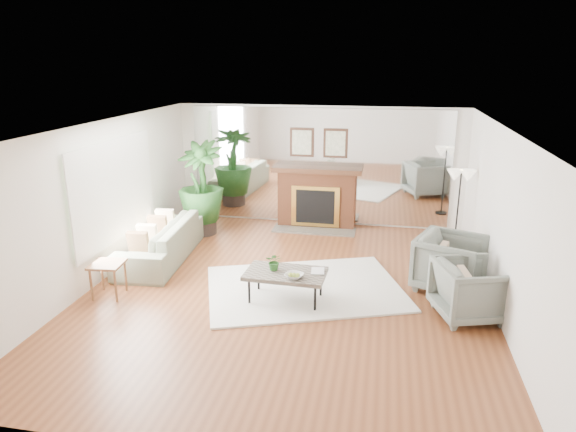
% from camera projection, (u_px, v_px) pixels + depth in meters
% --- Properties ---
extents(ground, '(7.00, 7.00, 0.00)m').
position_uv_depth(ground, '(287.00, 291.00, 7.87)').
color(ground, brown).
rests_on(ground, ground).
extents(wall_left, '(0.02, 7.00, 2.50)m').
position_uv_depth(wall_left, '(100.00, 203.00, 8.04)').
color(wall_left, white).
rests_on(wall_left, ground).
extents(wall_right, '(0.02, 7.00, 2.50)m').
position_uv_depth(wall_right, '(503.00, 225.00, 6.97)').
color(wall_right, white).
rests_on(wall_right, ground).
extents(wall_back, '(6.00, 0.02, 2.50)m').
position_uv_depth(wall_back, '(319.00, 166.00, 10.78)').
color(wall_back, white).
rests_on(wall_back, ground).
extents(mirror_panel, '(5.40, 0.04, 2.40)m').
position_uv_depth(mirror_panel, '(318.00, 166.00, 10.76)').
color(mirror_panel, silver).
rests_on(mirror_panel, wall_back).
extents(window_panel, '(0.04, 2.40, 1.50)m').
position_uv_depth(window_panel, '(114.00, 190.00, 8.38)').
color(window_panel, '#B2E09E').
rests_on(window_panel, wall_left).
extents(fireplace, '(1.85, 0.83, 2.05)m').
position_uv_depth(fireplace, '(317.00, 196.00, 10.74)').
color(fireplace, brown).
rests_on(fireplace, ground).
extents(area_rug, '(3.47, 2.97, 0.03)m').
position_uv_depth(area_rug, '(304.00, 288.00, 7.94)').
color(area_rug, silver).
rests_on(area_rug, ground).
extents(coffee_table, '(1.18, 0.72, 0.46)m').
position_uv_depth(coffee_table, '(286.00, 274.00, 7.42)').
color(coffee_table, '#6B6254').
rests_on(coffee_table, ground).
extents(sofa, '(1.08, 2.39, 0.68)m').
position_uv_depth(sofa, '(160.00, 241.00, 9.03)').
color(sofa, slate).
rests_on(sofa, ground).
extents(armchair_back, '(1.23, 1.21, 0.87)m').
position_uv_depth(armchair_back, '(450.00, 263.00, 7.82)').
color(armchair_back, slate).
rests_on(armchair_back, ground).
extents(armchair_front, '(1.10, 1.08, 0.80)m').
position_uv_depth(armchair_front, '(470.00, 290.00, 6.97)').
color(armchair_front, slate).
rests_on(armchair_front, ground).
extents(side_table, '(0.50, 0.50, 0.53)m').
position_uv_depth(side_table, '(107.00, 268.00, 7.59)').
color(side_table, brown).
rests_on(side_table, ground).
extents(potted_ficus, '(1.04, 1.04, 1.88)m').
position_uv_depth(potted_ficus, '(201.00, 185.00, 10.18)').
color(potted_ficus, black).
rests_on(potted_ficus, ground).
extents(floor_lamp, '(0.50, 0.28, 1.54)m').
position_uv_depth(floor_lamp, '(460.00, 182.00, 9.07)').
color(floor_lamp, black).
rests_on(floor_lamp, ground).
extents(tabletop_plant, '(0.24, 0.21, 0.27)m').
position_uv_depth(tabletop_plant, '(274.00, 262.00, 7.44)').
color(tabletop_plant, '#29551F').
rests_on(tabletop_plant, coffee_table).
extents(fruit_bowl, '(0.32, 0.32, 0.06)m').
position_uv_depth(fruit_bowl, '(294.00, 276.00, 7.20)').
color(fruit_bowl, brown).
rests_on(fruit_bowl, coffee_table).
extents(book, '(0.22, 0.28, 0.02)m').
position_uv_depth(book, '(311.00, 271.00, 7.42)').
color(book, brown).
rests_on(book, coffee_table).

